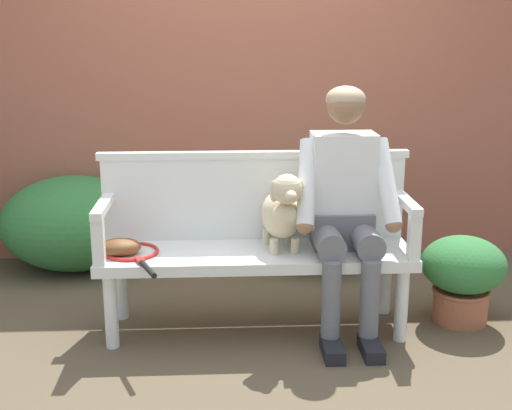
% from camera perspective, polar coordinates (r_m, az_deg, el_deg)
% --- Properties ---
extents(ground_plane, '(40.00, 40.00, 0.00)m').
position_cam_1_polar(ground_plane, '(3.87, 0.00, -10.23)').
color(ground_plane, brown).
extents(brick_garden_fence, '(8.00, 0.30, 2.18)m').
position_cam_1_polar(brick_garden_fence, '(4.96, -0.87, 8.45)').
color(brick_garden_fence, '#9E5642').
rests_on(brick_garden_fence, ground).
extents(hedge_bush_far_left, '(0.87, 0.80, 0.76)m').
position_cam_1_polar(hedge_bush_far_left, '(4.79, 5.16, -0.48)').
color(hedge_bush_far_left, '#286B2D').
rests_on(hedge_bush_far_left, ground).
extents(hedge_bush_mid_left, '(1.01, 0.78, 0.65)m').
position_cam_1_polar(hedge_bush_mid_left, '(4.83, -14.84, -1.47)').
color(hedge_bush_mid_left, '#337538').
rests_on(hedge_bush_mid_left, ground).
extents(garden_bench, '(1.69, 0.49, 0.46)m').
position_cam_1_polar(garden_bench, '(3.72, 0.00, -4.65)').
color(garden_bench, white).
rests_on(garden_bench, ground).
extents(bench_backrest, '(1.73, 0.06, 0.50)m').
position_cam_1_polar(bench_backrest, '(3.83, -0.17, 0.88)').
color(bench_backrest, white).
rests_on(bench_backrest, garden_bench).
extents(bench_armrest_left_end, '(0.06, 0.49, 0.28)m').
position_cam_1_polar(bench_armrest_left_end, '(3.61, -12.77, -1.28)').
color(bench_armrest_left_end, white).
rests_on(bench_armrest_left_end, garden_bench).
extents(bench_armrest_right_end, '(0.06, 0.49, 0.28)m').
position_cam_1_polar(bench_armrest_right_end, '(3.69, 12.63, -0.92)').
color(bench_armrest_right_end, white).
rests_on(bench_armrest_right_end, garden_bench).
extents(person_seated, '(0.56, 0.64, 1.33)m').
position_cam_1_polar(person_seated, '(3.67, 7.40, 0.37)').
color(person_seated, black).
rests_on(person_seated, ground).
extents(dog_on_bench, '(0.25, 0.45, 0.44)m').
position_cam_1_polar(dog_on_bench, '(3.63, 2.23, -0.49)').
color(dog_on_bench, beige).
rests_on(dog_on_bench, garden_bench).
extents(tennis_racket, '(0.38, 0.58, 0.03)m').
position_cam_1_polar(tennis_racket, '(3.68, -10.20, -3.97)').
color(tennis_racket, red).
rests_on(tennis_racket, garden_bench).
extents(baseball_glove, '(0.24, 0.20, 0.09)m').
position_cam_1_polar(baseball_glove, '(3.67, -11.27, -3.46)').
color(baseball_glove, brown).
rests_on(baseball_glove, garden_bench).
extents(potted_plant, '(0.47, 0.47, 0.50)m').
position_cam_1_polar(potted_plant, '(4.03, 16.85, -5.45)').
color(potted_plant, '#A85B3D').
rests_on(potted_plant, ground).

